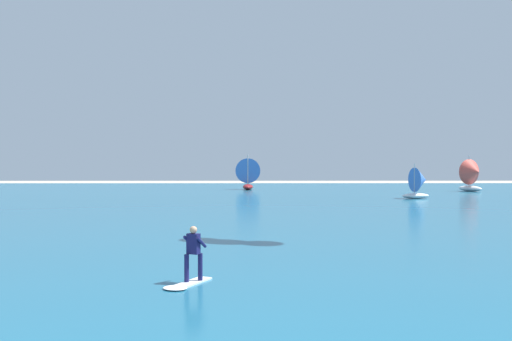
# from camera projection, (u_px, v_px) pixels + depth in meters

# --- Properties ---
(ocean) EXTENTS (160.00, 90.00, 0.10)m
(ocean) POSITION_uv_depth(u_px,v_px,m) (261.00, 200.00, 53.54)
(ocean) COLOR #1E607F
(ocean) RESTS_ON ground
(kitesurfer) EXTENTS (1.39, 2.00, 1.67)m
(kitesurfer) POSITION_uv_depth(u_px,v_px,m) (190.00, 263.00, 16.18)
(kitesurfer) COLOR white
(kitesurfer) RESTS_ON ocean
(sailboat_mid_right) EXTENTS (3.58, 4.03, 4.52)m
(sailboat_mid_right) POSITION_uv_depth(u_px,v_px,m) (473.00, 175.00, 69.09)
(sailboat_mid_right) COLOR white
(sailboat_mid_right) RESTS_ON ocean
(sailboat_outermost) EXTENTS (3.08, 2.70, 3.48)m
(sailboat_outermost) POSITION_uv_depth(u_px,v_px,m) (419.00, 183.00, 55.37)
(sailboat_outermost) COLOR white
(sailboat_outermost) RESTS_ON ocean
(sailboat_far_right) EXTENTS (3.34, 3.97, 4.68)m
(sailboat_far_right) POSITION_uv_depth(u_px,v_px,m) (248.00, 173.00, 74.79)
(sailboat_far_right) COLOR maroon
(sailboat_far_right) RESTS_ON ocean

